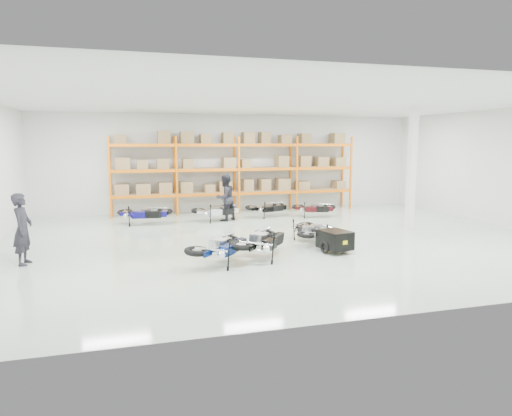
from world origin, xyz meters
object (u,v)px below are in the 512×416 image
object	(u,v)px
moto_back_a	(144,210)
person_back	(225,198)
moto_back_b	(217,208)
moto_back_d	(314,206)
moto_back_c	(268,205)
moto_touring_right	(313,226)
trailer	(335,240)
moto_black_far_left	(262,236)
moto_silver_left	(311,228)
moto_blue_centre	(221,242)
person_left	(23,229)

from	to	relation	value
moto_back_a	person_back	bearing A→B (deg)	-81.58
moto_back_b	person_back	xyz separation A→B (m)	(0.34, -0.03, 0.42)
moto_back_b	moto_back_d	distance (m)	4.27
person_back	moto_back_c	bearing A→B (deg)	162.79
moto_touring_right	person_back	size ratio (longest dim) A/B	0.86
moto_touring_right	trailer	world-z (taller)	moto_touring_right
moto_black_far_left	moto_touring_right	distance (m)	2.76
moto_black_far_left	moto_touring_right	world-z (taller)	moto_black_far_left
moto_back_d	person_back	xyz separation A→B (m)	(-3.93, 0.10, 0.46)
trailer	moto_back_d	size ratio (longest dim) A/B	0.96
moto_back_a	moto_back_d	distance (m)	7.18
moto_back_b	moto_silver_left	bearing A→B (deg)	-169.34
moto_back_b	moto_back_c	world-z (taller)	moto_back_b
moto_blue_centre	person_left	world-z (taller)	person_left
moto_back_b	person_left	world-z (taller)	person_left
moto_touring_right	moto_back_b	distance (m)	5.29
moto_back_b	person_left	distance (m)	8.21
moto_back_d	moto_back_b	bearing A→B (deg)	104.98
moto_blue_centre	trailer	world-z (taller)	moto_blue_centre
moto_silver_left	moto_back_b	xyz separation A→B (m)	(-2.07, 5.04, 0.05)
moto_silver_left	moto_back_a	xyz separation A→B (m)	(-4.99, 5.03, 0.07)
moto_blue_centre	moto_touring_right	bearing A→B (deg)	-109.90
moto_back_b	moto_back_a	bearing A→B (deg)	78.34
moto_back_d	trailer	bearing A→B (deg)	179.05
moto_black_far_left	moto_back_b	xyz separation A→B (m)	(-0.03, 6.40, -0.07)
trailer	person_left	bearing A→B (deg)	160.03
moto_silver_left	moto_back_a	world-z (taller)	moto_back_a
moto_blue_centre	person_back	xyz separation A→B (m)	(1.53, 6.66, 0.37)
moto_blue_centre	moto_silver_left	xyz separation A→B (m)	(3.27, 1.66, -0.09)
moto_back_a	person_back	world-z (taller)	person_back
trailer	moto_back_a	distance (m)	8.22
moto_blue_centre	moto_back_c	bearing A→B (deg)	-75.14
moto_black_far_left	person_back	world-z (taller)	person_back
trailer	moto_back_a	size ratio (longest dim) A/B	0.85
person_back	moto_black_far_left	bearing A→B (deg)	56.38
moto_blue_centre	person_left	size ratio (longest dim) A/B	1.01
person_back	moto_back_d	bearing A→B (deg)	147.63
moto_black_far_left	person_left	bearing A→B (deg)	29.74
moto_silver_left	moto_black_far_left	size ratio (longest dim) A/B	0.81
moto_back_a	person_left	distance (m)	6.30
moto_back_c	moto_back_d	size ratio (longest dim) A/B	1.02
trailer	person_left	xyz separation A→B (m)	(-8.48, 1.03, 0.57)
moto_back_c	moto_silver_left	bearing A→B (deg)	162.19
moto_touring_right	moto_back_b	xyz separation A→B (m)	(-2.26, 4.78, 0.04)
moto_silver_left	moto_back_c	size ratio (longest dim) A/B	0.96
trailer	moto_back_c	world-z (taller)	moto_back_c
trailer	moto_back_a	world-z (taller)	moto_back_a
moto_touring_right	moto_blue_centre	bearing A→B (deg)	-166.81
moto_back_d	person_left	distance (m)	11.71
moto_touring_right	moto_back_c	distance (m)	5.24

